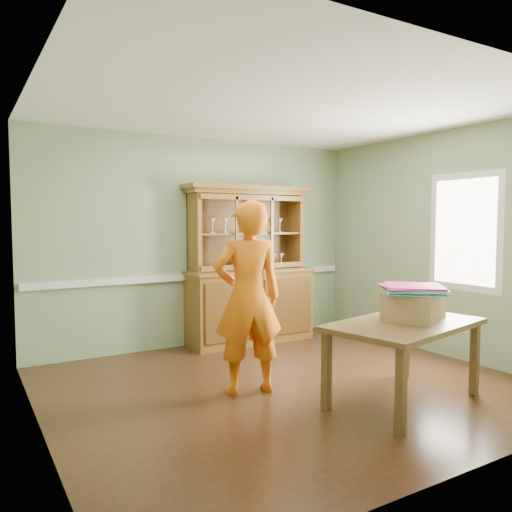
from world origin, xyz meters
TOP-DOWN VIEW (x-y plane):
  - floor at (0.00, 0.00)m, footprint 4.50×4.50m
  - ceiling at (0.00, 0.00)m, footprint 4.50×4.50m
  - wall_back at (0.00, 2.00)m, footprint 4.50×0.00m
  - wall_left at (-2.25, 0.00)m, footprint 0.00×4.00m
  - wall_right at (2.25, 0.00)m, footprint 0.00×4.00m
  - wall_front at (0.00, -2.00)m, footprint 4.50×0.00m
  - chair_rail at (0.00, 1.98)m, footprint 4.41×0.05m
  - framed_map at (-2.23, 0.30)m, footprint 0.03×0.60m
  - window_panel at (2.23, -0.30)m, footprint 0.03×0.96m
  - china_hutch at (0.58, 1.76)m, footprint 1.78×0.59m
  - dining_table at (0.64, -0.89)m, footprint 1.60×1.16m
  - cardboard_box at (0.80, -0.85)m, footprint 0.69×0.64m
  - kite_stack at (0.76, -0.89)m, footprint 0.69×0.69m
  - person at (-0.43, 0.04)m, footprint 0.75×0.59m

SIDE VIEW (x-z plane):
  - floor at x=0.00m, z-range 0.00..0.00m
  - dining_table at x=0.64m, z-range 0.28..1.00m
  - china_hutch at x=0.58m, z-range -0.31..1.78m
  - cardboard_box at x=0.80m, z-range 0.72..0.98m
  - chair_rail at x=0.00m, z-range 0.86..0.94m
  - person at x=-0.43m, z-range 0.00..1.81m
  - kite_stack at x=0.76m, z-range 0.98..1.05m
  - wall_back at x=0.00m, z-range -0.90..3.60m
  - wall_left at x=-2.25m, z-range -0.65..3.35m
  - wall_right at x=2.25m, z-range -0.65..3.35m
  - wall_front at x=0.00m, z-range -0.90..3.60m
  - window_panel at x=2.23m, z-range 0.82..2.18m
  - framed_map at x=-2.23m, z-range 1.32..1.78m
  - ceiling at x=0.00m, z-range 2.70..2.70m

